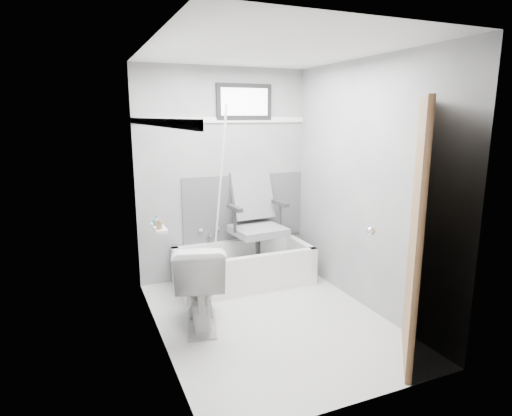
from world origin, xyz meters
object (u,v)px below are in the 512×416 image
toilet (200,283)px  bathtub (244,266)px  office_chair (258,223)px  soap_bottle_a (159,223)px  door (474,242)px  soap_bottle_b (156,220)px

toilet → bathtub: bearing=-119.1°
office_chair → soap_bottle_a: size_ratio=11.28×
office_chair → door: bearing=-76.8°
office_chair → soap_bottle_b: size_ratio=11.97×
bathtub → toilet: (-0.72, -0.74, 0.18)m
toilet → office_chair: bearing=-124.7°
toilet → soap_bottle_b: size_ratio=8.45×
office_chair → toilet: office_chair is taller
door → bathtub: bearing=111.8°
toilet → soap_bottle_a: size_ratio=7.96×
soap_bottle_a → soap_bottle_b: soap_bottle_a is taller
office_chair → toilet: size_ratio=1.42×
office_chair → soap_bottle_b: office_chair is taller
door → soap_bottle_a: size_ratio=20.02×
toilet → soap_bottle_a: 0.66m
door → soap_bottle_a: door is taller
bathtub → office_chair: 0.51m
bathtub → office_chair: office_chair is taller
bathtub → office_chair: (0.18, 0.03, 0.47)m
office_chair → soap_bottle_a: office_chair is taller
office_chair → soap_bottle_b: bearing=-159.9°
door → soap_bottle_a: 2.47m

